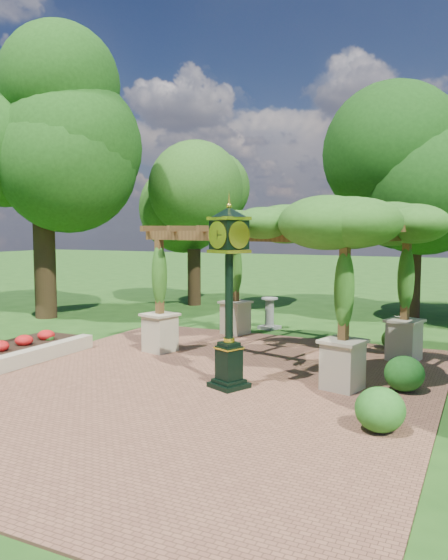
% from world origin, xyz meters
% --- Properties ---
extents(ground, '(120.00, 120.00, 0.00)m').
position_xyz_m(ground, '(0.00, 0.00, 0.00)').
color(ground, '#1E4714').
rests_on(ground, ground).
extents(brick_plaza, '(10.00, 12.00, 0.04)m').
position_xyz_m(brick_plaza, '(0.00, 1.00, 0.02)').
color(brick_plaza, brown).
rests_on(brick_plaza, ground).
extents(border_wall, '(0.35, 5.00, 0.40)m').
position_xyz_m(border_wall, '(-4.60, 0.50, 0.20)').
color(border_wall, '#C6B793').
rests_on(border_wall, ground).
extents(pedestal_clock, '(1.01, 1.01, 3.91)m').
position_xyz_m(pedestal_clock, '(0.77, 1.16, 2.35)').
color(pedestal_clock, black).
rests_on(pedestal_clock, brick_plaza).
extents(pergola, '(7.22, 5.44, 4.06)m').
position_xyz_m(pergola, '(0.68, 4.39, 3.33)').
color(pergola, '#BCAF8B').
rests_on(pergola, brick_plaza).
extents(sundial, '(0.72, 0.72, 1.08)m').
position_xyz_m(sundial, '(-1.02, 8.13, 0.47)').
color(sundial, gray).
rests_on(sundial, ground).
extents(shrub_front, '(0.94, 0.94, 0.75)m').
position_xyz_m(shrub_front, '(4.14, -0.04, 0.42)').
color(shrub_front, '#24611B').
rests_on(shrub_front, brick_plaza).
extents(shrub_mid, '(0.96, 0.96, 0.74)m').
position_xyz_m(shrub_mid, '(4.18, 2.52, 0.41)').
color(shrub_mid, '#1C5718').
rests_on(shrub_mid, brick_plaza).
extents(shrub_back, '(0.79, 0.79, 0.57)m').
position_xyz_m(shrub_back, '(3.33, 6.50, 0.33)').
color(shrub_back, '#275618').
rests_on(shrub_back, brick_plaza).
extents(tree_west_near, '(5.04, 5.04, 10.76)m').
position_xyz_m(tree_west_near, '(-9.63, 6.58, 7.38)').
color(tree_west_near, '#372716').
rests_on(tree_west_near, ground).
extents(tree_west_far, '(3.73, 3.73, 6.49)m').
position_xyz_m(tree_west_far, '(-6.19, 12.13, 4.45)').
color(tree_west_far, '#322213').
rests_on(tree_west_far, ground).
extents(tree_north, '(4.57, 4.57, 8.21)m').
position_xyz_m(tree_north, '(3.04, 12.24, 5.63)').
color(tree_north, '#342015').
rests_on(tree_north, ground).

